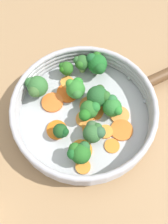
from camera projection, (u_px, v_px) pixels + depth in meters
ground_plane at (84, 117)px, 0.55m from camera, size 4.00×4.00×0.00m
skillet at (84, 116)px, 0.54m from camera, size 0.28×0.28×0.01m
skillet_rim_wall at (84, 110)px, 0.52m from camera, size 0.29×0.29×0.05m
skillet_rivet_left at (145, 101)px, 0.55m from camera, size 0.01×0.01×0.01m
skillet_rivet_right at (129, 78)px, 0.57m from camera, size 0.01×0.01×0.01m
carrot_slice_0 at (120, 115)px, 0.54m from camera, size 0.05×0.05×0.00m
carrot_slice_1 at (90, 106)px, 0.55m from camera, size 0.06×0.06×0.00m
carrot_slice_2 at (89, 129)px, 0.53m from camera, size 0.04×0.04×0.00m
carrot_slice_3 at (52, 102)px, 0.55m from camera, size 0.06×0.06×0.00m
carrot_slice_4 at (83, 167)px, 0.49m from camera, size 0.03×0.03×0.01m
carrot_slice_5 at (106, 132)px, 0.52m from camera, size 0.04×0.04×0.01m
carrot_slice_6 at (57, 130)px, 0.52m from camera, size 0.04×0.04×0.01m
carrot_slice_7 at (94, 111)px, 0.54m from camera, size 0.04×0.04×0.00m
carrot_slice_8 at (84, 119)px, 0.53m from camera, size 0.04×0.04×0.00m
carrot_slice_9 at (68, 93)px, 0.56m from camera, size 0.06×0.06×0.00m
carrot_slice_10 at (122, 130)px, 0.52m from camera, size 0.06×0.06×0.00m
carrot_slice_11 at (112, 146)px, 0.51m from camera, size 0.04×0.04×0.00m
carrot_slice_12 at (67, 82)px, 0.57m from camera, size 0.04×0.04×0.01m
carrot_slice_13 at (81, 150)px, 0.51m from camera, size 0.06×0.06×0.00m
broccoli_floret_0 at (66, 69)px, 0.56m from camera, size 0.03×0.03×0.04m
broccoli_floret_1 at (113, 107)px, 0.52m from camera, size 0.04×0.04×0.05m
broccoli_floret_2 at (61, 131)px, 0.50m from camera, size 0.03×0.03×0.04m
broccoli_floret_3 at (90, 111)px, 0.51m from camera, size 0.04×0.04×0.04m
broccoli_floret_4 at (36, 87)px, 0.53m from camera, size 0.05×0.05×0.05m
broccoli_floret_5 at (94, 132)px, 0.50m from camera, size 0.04×0.04×0.04m
broccoli_floret_6 at (79, 153)px, 0.47m from camera, size 0.04×0.04×0.05m
broccoli_floret_7 at (98, 96)px, 0.53m from camera, size 0.05×0.05×0.05m
broccoli_floret_8 at (97, 64)px, 0.56m from camera, size 0.04×0.05×0.05m
broccoli_floret_9 at (82, 63)px, 0.56m from camera, size 0.04×0.03×0.05m
broccoli_floret_10 at (76, 89)px, 0.53m from camera, size 0.04×0.05×0.05m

